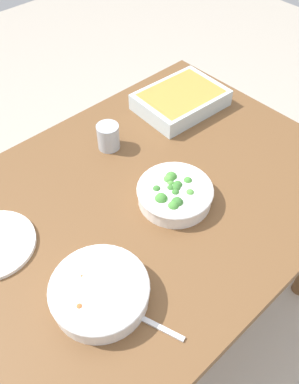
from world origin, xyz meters
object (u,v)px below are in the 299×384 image
baking_dish (181,99)px  spoon_by_stew (140,317)px  broccoli_bowl (175,193)px  drink_cup (108,138)px  stew_bowl (100,291)px

baking_dish → spoon_by_stew: size_ratio=1.81×
broccoli_bowl → baking_dish: size_ratio=0.70×
broccoli_bowl → drink_cup: size_ratio=2.57×
stew_bowl → baking_dish: (-0.68, -0.40, 0.00)m
baking_dish → drink_cup: (0.32, -0.01, 0.00)m
drink_cup → broccoli_bowl: bearing=88.6°
broccoli_bowl → baking_dish: bearing=-137.9°
baking_dish → drink_cup: size_ratio=3.66×
spoon_by_stew → stew_bowl: bearing=-70.7°
baking_dish → spoon_by_stew: (0.64, 0.50, -0.03)m
baking_dish → drink_cup: 0.32m
broccoli_bowl → baking_dish: broccoli_bowl is taller
baking_dish → spoon_by_stew: baking_dish is taller
broccoli_bowl → drink_cup: 0.31m
spoon_by_stew → baking_dish: bearing=-142.3°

